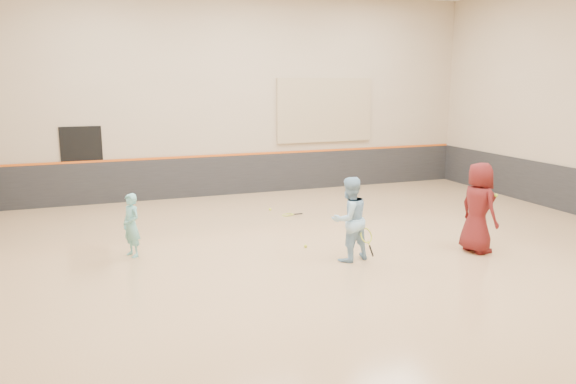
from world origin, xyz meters
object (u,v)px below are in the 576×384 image
object	(u,v)px
girl	(131,225)
instructor	(349,219)
young_man	(478,208)
spare_racket	(288,213)

from	to	relation	value
girl	instructor	distance (m)	4.30
instructor	young_man	distance (m)	2.73
girl	spare_racket	world-z (taller)	girl
instructor	spare_racket	size ratio (longest dim) A/B	2.49
young_man	spare_racket	world-z (taller)	young_man
instructor	girl	bearing A→B (deg)	-36.29
instructor	young_man	xyz separation A→B (m)	(2.70, -0.40, 0.10)
instructor	young_man	size ratio (longest dim) A/B	0.89
spare_racket	instructor	bearing A→B (deg)	-92.11
girl	instructor	world-z (taller)	instructor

